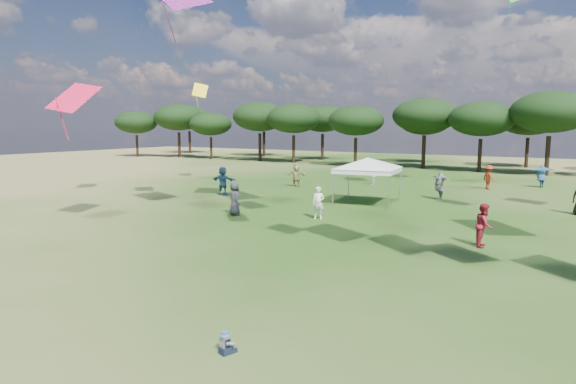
% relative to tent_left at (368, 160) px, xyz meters
% --- Properties ---
extents(tree_line, '(108.78, 17.63, 7.77)m').
position_rel_tent_left_xyz_m(tree_line, '(6.91, 26.50, 2.87)').
color(tree_line, black).
rests_on(tree_line, ground).
extents(tent_left, '(6.72, 6.72, 2.98)m').
position_rel_tent_left_xyz_m(tent_left, '(0.00, 0.00, 0.00)').
color(tent_left, gray).
rests_on(tent_left, ground).
extents(toddler, '(0.35, 0.38, 0.47)m').
position_rel_tent_left_xyz_m(toddler, '(4.71, -18.81, -2.35)').
color(toddler, black).
rests_on(toddler, ground).
extents(festival_crowd, '(30.72, 21.93, 1.89)m').
position_rel_tent_left_xyz_m(festival_crowd, '(3.97, 3.03, -1.69)').
color(festival_crowd, navy).
rests_on(festival_crowd, ground).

